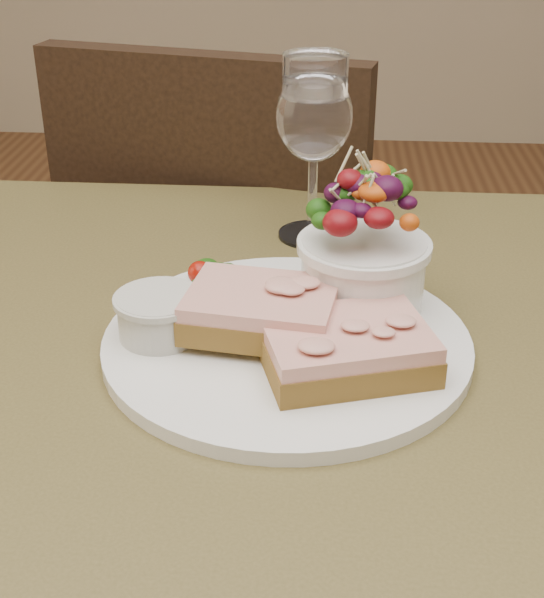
# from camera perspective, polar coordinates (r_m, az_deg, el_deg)

# --- Properties ---
(cafe_table) EXTENTS (0.80, 0.80, 0.75)m
(cafe_table) POSITION_cam_1_polar(r_m,az_deg,el_deg) (0.72, 1.14, -11.66)
(cafe_table) COLOR #48401F
(cafe_table) RESTS_ON ground
(chair_far) EXTENTS (0.50, 0.50, 0.90)m
(chair_far) POSITION_cam_1_polar(r_m,az_deg,el_deg) (1.42, -1.45, -6.78)
(chair_far) COLOR black
(chair_far) RESTS_ON ground
(dinner_plate) EXTENTS (0.30, 0.30, 0.01)m
(dinner_plate) POSITION_cam_1_polar(r_m,az_deg,el_deg) (0.68, 1.02, -3.00)
(dinner_plate) COLOR white
(dinner_plate) RESTS_ON cafe_table
(sandwich_front) EXTENTS (0.15, 0.12, 0.03)m
(sandwich_front) POSITION_cam_1_polar(r_m,az_deg,el_deg) (0.63, 5.11, -3.34)
(sandwich_front) COLOR #4A3213
(sandwich_front) RESTS_ON dinner_plate
(sandwich_back) EXTENTS (0.13, 0.10, 0.03)m
(sandwich_back) POSITION_cam_1_polar(r_m,az_deg,el_deg) (0.66, -0.72, -0.75)
(sandwich_back) COLOR #4A3213
(sandwich_back) RESTS_ON dinner_plate
(ramekin) EXTENTS (0.07, 0.07, 0.04)m
(ramekin) POSITION_cam_1_polar(r_m,az_deg,el_deg) (0.67, -7.73, -1.02)
(ramekin) COLOR beige
(ramekin) RESTS_ON dinner_plate
(salad_bowl) EXTENTS (0.10, 0.10, 0.13)m
(salad_bowl) POSITION_cam_1_polar(r_m,az_deg,el_deg) (0.70, 6.35, 3.88)
(salad_bowl) COLOR white
(salad_bowl) RESTS_ON dinner_plate
(garnish) EXTENTS (0.05, 0.04, 0.02)m
(garnish) POSITION_cam_1_polar(r_m,az_deg,el_deg) (0.76, -4.17, 1.77)
(garnish) COLOR #10390A
(garnish) RESTS_ON dinner_plate
(wine_glass) EXTENTS (0.08, 0.08, 0.18)m
(wine_glass) POSITION_cam_1_polar(r_m,az_deg,el_deg) (0.84, 2.91, 12.03)
(wine_glass) COLOR white
(wine_glass) RESTS_ON cafe_table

